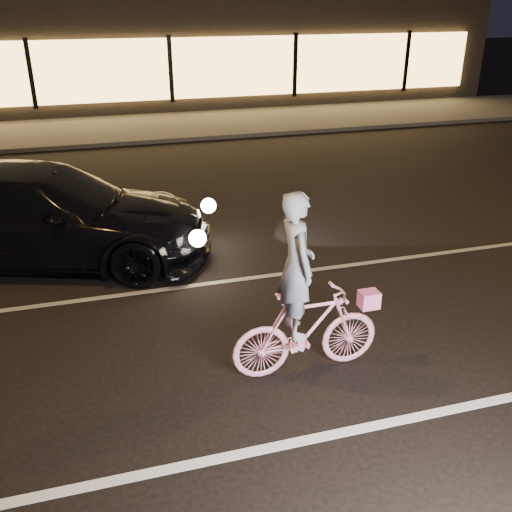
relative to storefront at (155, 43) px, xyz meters
name	(u,v)px	position (x,y,z in m)	size (l,w,h in m)	color
ground	(351,340)	(0.00, -18.97, -2.15)	(90.00, 90.00, 0.00)	black
lane_stripe_near	(413,418)	(0.00, -20.47, -2.14)	(60.00, 0.12, 0.01)	silver
lane_stripe_far	(297,272)	(0.00, -16.97, -2.14)	(60.00, 0.10, 0.01)	gray
sidewalk	(182,125)	(0.00, -5.97, -2.09)	(30.00, 4.00, 0.12)	#383533
storefront	(155,43)	(0.00, 0.00, 0.00)	(25.40, 8.42, 4.20)	black
cyclist	(304,312)	(-0.81, -19.38, -1.37)	(1.73, 0.60, 2.18)	#FE3169
sedan	(44,215)	(-3.71, -15.38, -1.38)	(5.69, 3.69, 1.53)	black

